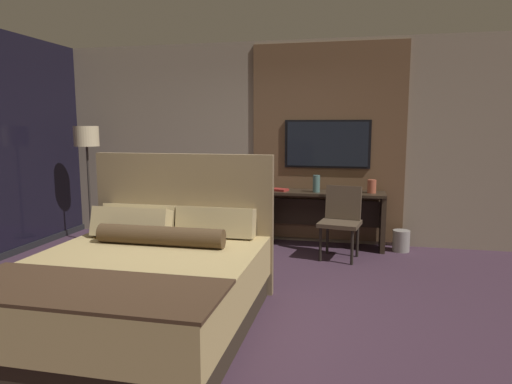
# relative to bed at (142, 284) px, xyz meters

# --- Properties ---
(ground_plane) EXTENTS (16.00, 16.00, 0.00)m
(ground_plane) POSITION_rel_bed_xyz_m (0.42, 0.53, -0.36)
(ground_plane) COLOR #3D2838
(wall_back_tv_panel) EXTENTS (7.20, 0.09, 2.80)m
(wall_back_tv_panel) POSITION_rel_bed_xyz_m (0.53, 3.13, 1.04)
(wall_back_tv_panel) COLOR gray
(wall_back_tv_panel) RESTS_ON ground_plane
(bed) EXTENTS (1.82, 2.10, 1.37)m
(bed) POSITION_rel_bed_xyz_m (0.00, 0.00, 0.00)
(bed) COLOR #33281E
(bed) RESTS_ON ground_plane
(desk) EXTENTS (1.58, 0.46, 0.76)m
(desk) POSITION_rel_bed_xyz_m (1.29, 2.87, 0.15)
(desk) COLOR #2D2319
(desk) RESTS_ON ground_plane
(tv) EXTENTS (1.17, 0.04, 0.66)m
(tv) POSITION_rel_bed_xyz_m (1.29, 3.05, 1.03)
(tv) COLOR black
(desk_chair) EXTENTS (0.55, 0.55, 0.89)m
(desk_chair) POSITION_rel_bed_xyz_m (1.52, 2.38, 0.17)
(desk_chair) COLOR #4C3D2D
(desk_chair) RESTS_ON ground_plane
(floor_lamp) EXTENTS (0.34, 0.34, 1.63)m
(floor_lamp) POSITION_rel_bed_xyz_m (-2.00, 2.45, 1.01)
(floor_lamp) COLOR #282623
(floor_lamp) RESTS_ON ground_plane
(vase_tall) EXTENTS (0.10, 0.10, 0.23)m
(vase_tall) POSITION_rel_bed_xyz_m (1.17, 2.78, 0.51)
(vase_tall) COLOR #4C706B
(vase_tall) RESTS_ON desk
(vase_short) EXTENTS (0.11, 0.11, 0.18)m
(vase_short) POSITION_rel_bed_xyz_m (1.89, 2.85, 0.49)
(vase_short) COLOR #B2563D
(vase_short) RESTS_ON desk
(book) EXTENTS (0.26, 0.22, 0.03)m
(book) POSITION_rel_bed_xyz_m (0.67, 2.79, 0.42)
(book) COLOR maroon
(book) RESTS_ON desk
(waste_bin) EXTENTS (0.22, 0.22, 0.28)m
(waste_bin) POSITION_rel_bed_xyz_m (2.29, 2.83, -0.22)
(waste_bin) COLOR gray
(waste_bin) RESTS_ON ground_plane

